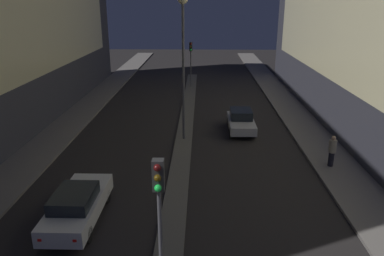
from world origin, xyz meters
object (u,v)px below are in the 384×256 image
traffic_light_near (159,201)px  car_right_lane (241,121)px  street_lamp (183,38)px  pedestrian_on_right_sidewalk (332,150)px  traffic_light_mid (191,54)px  car_left_lane (77,205)px

traffic_light_near → car_right_lane: (3.91, 15.86, -2.74)m
street_lamp → pedestrian_on_right_sidewalk: (8.21, -4.10, -5.52)m
traffic_light_near → car_right_lane: size_ratio=1.13×
traffic_light_mid → street_lamp: street_lamp is taller
car_left_lane → car_right_lane: car_left_lane is taller
street_lamp → car_left_lane: (-3.91, -9.62, -5.80)m
street_lamp → car_left_lane: 11.90m
traffic_light_near → street_lamp: street_lamp is taller
traffic_light_near → street_lamp: bearing=90.0°
car_left_lane → pedestrian_on_right_sidewalk: (12.12, 5.52, 0.28)m
street_lamp → traffic_light_mid: bearing=90.0°
pedestrian_on_right_sidewalk → car_right_lane: bearing=125.5°
traffic_light_mid → pedestrian_on_right_sidewalk: bearing=-67.3°
car_left_lane → car_right_lane: (7.82, 11.56, -0.03)m
street_lamp → pedestrian_on_right_sidewalk: 10.71m
traffic_light_near → car_left_lane: size_ratio=0.96×
car_right_lane → pedestrian_on_right_sidewalk: pedestrian_on_right_sidewalk is taller
car_left_lane → pedestrian_on_right_sidewalk: 13.32m
car_left_lane → traffic_light_mid: bearing=81.2°
traffic_light_near → car_left_lane: bearing=132.3°
street_lamp → car_right_lane: size_ratio=2.21×
traffic_light_near → pedestrian_on_right_sidewalk: (8.21, 9.82, -2.43)m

